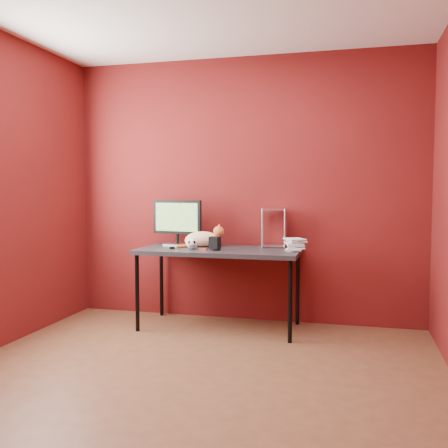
% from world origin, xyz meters
% --- Properties ---
extents(room, '(3.52, 3.52, 2.61)m').
position_xyz_m(room, '(0.00, 0.00, 1.45)').
color(room, '#56321D').
rests_on(room, ground).
extents(desk, '(1.50, 0.70, 0.75)m').
position_xyz_m(desk, '(-0.15, 1.37, 0.70)').
color(desk, black).
rests_on(desk, ground).
extents(monitor, '(0.52, 0.20, 0.45)m').
position_xyz_m(monitor, '(-0.62, 1.52, 1.00)').
color(monitor, '#AFB0B4').
rests_on(monitor, desk).
extents(cat, '(0.42, 0.30, 0.22)m').
position_xyz_m(cat, '(-0.35, 1.48, 0.83)').
color(cat, orange).
rests_on(cat, desk).
extents(skull_mug, '(0.11, 0.11, 0.10)m').
position_xyz_m(skull_mug, '(-0.38, 1.26, 0.80)').
color(skull_mug, silver).
rests_on(skull_mug, desk).
extents(speaker, '(0.11, 0.11, 0.12)m').
position_xyz_m(speaker, '(-0.16, 1.24, 0.81)').
color(speaker, black).
rests_on(speaker, desk).
extents(book_stack, '(0.23, 0.25, 1.22)m').
position_xyz_m(book_stack, '(0.48, 1.40, 1.36)').
color(book_stack, beige).
rests_on(book_stack, desk).
extents(wire_rack, '(0.24, 0.20, 0.37)m').
position_xyz_m(wire_rack, '(0.32, 1.63, 0.93)').
color(wire_rack, '#AFB0B4').
rests_on(wire_rack, desk).
extents(pocket_knife, '(0.08, 0.05, 0.02)m').
position_xyz_m(pocket_knife, '(-0.27, 1.23, 0.76)').
color(pocket_knife, '#97200B').
rests_on(pocket_knife, desk).
extents(black_gadget, '(0.05, 0.04, 0.02)m').
position_xyz_m(black_gadget, '(-0.57, 1.23, 0.76)').
color(black_gadget, black).
rests_on(black_gadget, desk).
extents(washer, '(0.05, 0.05, 0.00)m').
position_xyz_m(washer, '(-0.46, 1.08, 0.75)').
color(washer, '#AFB0B4').
rests_on(washer, desk).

